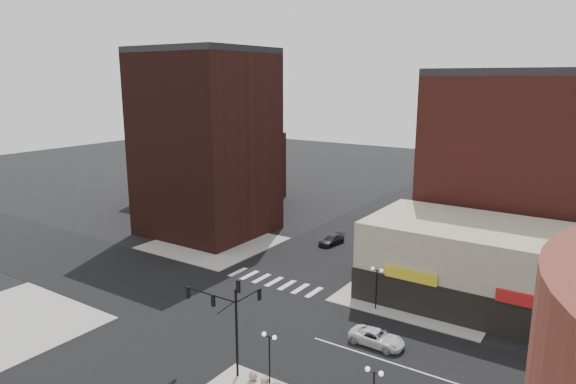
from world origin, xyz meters
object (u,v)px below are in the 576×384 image
Objects in this scene: street_lamp_se_a at (269,346)px; street_lamp_se_b at (374,383)px; street_lamp_ne at (377,278)px; traffic_signal at (229,311)px; white_suv at (377,338)px; dark_sedan_north at (331,240)px.

street_lamp_se_a is 8.00m from street_lamp_se_b.
traffic_signal is at bearing -106.75° from street_lamp_ne.
street_lamp_se_b is (11.76, -0.17, -1.67)m from traffic_signal.
street_lamp_se_a is at bearing -93.58° from street_lamp_ne.
traffic_signal is 11.88m from street_lamp_se_b.
white_suv reaches higher than dark_sedan_north.
street_lamp_se_a is 10.98m from white_suv.
street_lamp_ne is at bearing 86.42° from street_lamp_se_a.
street_lamp_ne is (4.76, 15.83, -1.67)m from traffic_signal.
street_lamp_se_b is 36.99m from dark_sedan_north.
traffic_signal reaches higher than street_lamp_ne.
street_lamp_se_a is at bearing -2.57° from traffic_signal.
dark_sedan_north is (-8.37, 30.75, -4.34)m from traffic_signal.
street_lamp_se_b is (8.00, 0.00, 0.00)m from street_lamp_se_a.
street_lamp_ne is 0.97× the size of dark_sedan_north.
street_lamp_se_b is at bearing -0.82° from traffic_signal.
street_lamp_se_b is at bearing -49.28° from dark_sedan_north.
white_suv is at bearing 68.82° from street_lamp_se_a.
street_lamp_ne is at bearing -40.99° from dark_sedan_north.
street_lamp_se_a reaches higher than white_suv.
white_suv is 26.38m from dark_sedan_north.
street_lamp_se_a reaches higher than dark_sedan_north.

